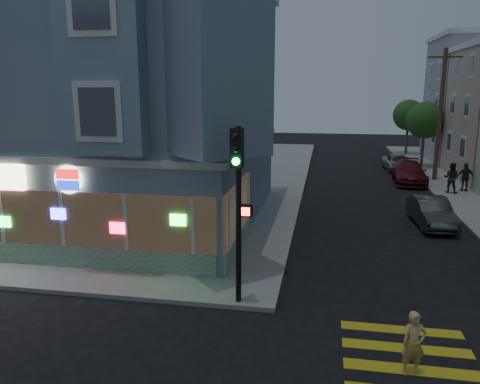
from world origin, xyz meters
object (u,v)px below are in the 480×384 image
(street_tree_near, at_px, (425,120))
(traffic_signal, at_px, (238,187))
(pedestrian_b, at_px, (465,177))
(pedestrian_a, at_px, (451,178))
(parked_car_d, at_px, (399,163))
(parked_car_c, at_px, (409,172))
(running_child, at_px, (414,343))
(parked_car_b, at_px, (431,212))
(street_tree_far, at_px, (409,115))
(utility_pole, at_px, (440,113))

(street_tree_near, relative_size, traffic_signal, 1.00)
(pedestrian_b, bearing_deg, pedestrian_a, 27.06)
(pedestrian_a, relative_size, parked_car_d, 0.42)
(pedestrian_a, xyz_separation_m, parked_car_c, (-1.90, 3.50, -0.34))
(running_child, distance_m, parked_car_b, 13.01)
(parked_car_d, bearing_deg, pedestrian_a, -81.73)
(running_child, height_order, traffic_signal, traffic_signal)
(running_child, bearing_deg, pedestrian_b, 59.16)
(street_tree_far, bearing_deg, parked_car_c, -98.02)
(pedestrian_a, distance_m, traffic_signal, 20.34)
(parked_car_d, bearing_deg, running_child, -101.18)
(utility_pole, height_order, pedestrian_a, utility_pole)
(street_tree_far, bearing_deg, parked_car_d, -102.02)
(pedestrian_a, relative_size, parked_car_c, 0.36)
(utility_pole, xyz_separation_m, parked_car_b, (-2.61, -11.70, -4.11))
(street_tree_far, xyz_separation_m, running_child, (-5.76, -38.38, -3.17))
(street_tree_far, distance_m, pedestrian_b, 18.00)
(parked_car_b, bearing_deg, traffic_signal, -130.64)
(parked_car_b, relative_size, parked_car_c, 0.81)
(street_tree_near, relative_size, parked_car_d, 1.18)
(street_tree_near, relative_size, pedestrian_b, 2.96)
(street_tree_far, distance_m, parked_car_d, 10.44)
(street_tree_near, bearing_deg, pedestrian_b, -85.31)
(utility_pole, height_order, parked_car_d, utility_pole)
(utility_pole, distance_m, parked_car_b, 12.67)
(pedestrian_b, bearing_deg, running_child, 66.99)
(street_tree_far, relative_size, parked_car_c, 1.03)
(pedestrian_a, relative_size, parked_car_b, 0.45)
(parked_car_b, xyz_separation_m, parked_car_d, (0.75, 16.02, -0.06))
(parked_car_d, height_order, traffic_signal, traffic_signal)
(utility_pole, relative_size, traffic_signal, 1.71)
(utility_pole, distance_m, traffic_signal, 24.09)
(street_tree_near, xyz_separation_m, parked_car_d, (-2.06, -1.69, -3.31))
(running_child, relative_size, pedestrian_a, 0.81)
(pedestrian_a, relative_size, traffic_signal, 0.36)
(running_child, relative_size, parked_car_b, 0.36)
(street_tree_far, bearing_deg, pedestrian_a, -90.62)
(parked_car_b, relative_size, traffic_signal, 0.79)
(parked_car_c, xyz_separation_m, parked_car_d, (0.03, 5.20, -0.12))
(street_tree_far, relative_size, running_child, 3.48)
(running_child, bearing_deg, parked_car_d, 69.46)
(street_tree_near, bearing_deg, parked_car_c, -106.94)
(pedestrian_a, distance_m, parked_car_c, 4.00)
(parked_car_b, bearing_deg, parked_car_c, 82.12)
(parked_car_c, bearing_deg, street_tree_far, 84.69)
(street_tree_near, distance_m, pedestrian_b, 10.20)
(pedestrian_b, xyz_separation_m, traffic_signal, (-11.12, -18.08, 2.67))
(running_child, height_order, pedestrian_a, pedestrian_a)
(pedestrian_b, height_order, parked_car_b, pedestrian_b)
(street_tree_far, xyz_separation_m, parked_car_c, (-2.10, -14.89, -3.19))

